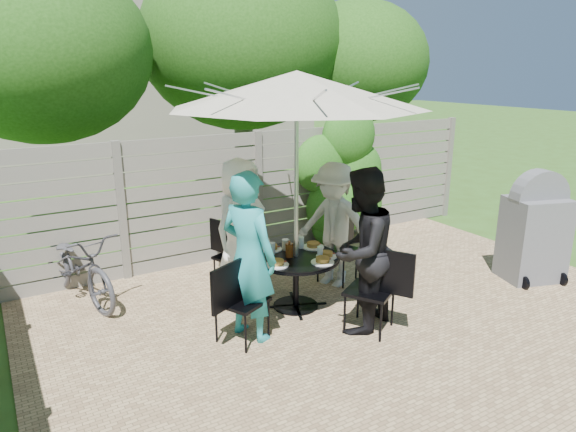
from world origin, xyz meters
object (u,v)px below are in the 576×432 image
person_back (241,226)px  bbq_grill (534,231)px  glass_front (320,252)px  bicycle (78,266)px  chair_back (234,269)px  person_left (249,257)px  glass_right (301,243)px  chair_front (370,307)px  plate_front (323,261)px  plate_left (277,263)px  person_front (361,251)px  patio_table (296,272)px  person_right (334,225)px  chair_left (242,317)px  chair_right (338,262)px  umbrella (297,90)px  plate_back (271,248)px  syrup_jug (289,250)px  plate_right (313,246)px  plate_extra (327,255)px  coffee_cup (286,245)px  glass_back (272,248)px

person_back → bbq_grill: size_ratio=1.15×
glass_front → bicycle: (-2.33, 1.70, -0.27)m
chair_back → person_left: 1.42m
chair_back → glass_right: 1.01m
chair_front → plate_front: (-0.24, 0.56, 0.39)m
bicycle → plate_front: bearing=-54.5°
chair_back → plate_left: 1.11m
chair_back → plate_left: (0.05, -1.03, 0.41)m
glass_right → bicycle: size_ratio=0.08×
chair_back → person_front: bearing=2.7°
patio_table → glass_front: bearing=-44.8°
person_right → plate_front: person_right is taller
chair_left → person_right: (1.65, 0.71, 0.53)m
chair_right → person_front: bearing=38.3°
person_left → plate_front: size_ratio=6.84×
umbrella → person_back: bearing=113.2°
plate_back → syrup_jug: bearing=-77.8°
plate_front → plate_right: bearing=68.2°
glass_right → plate_extra: bearing=-77.9°
chair_right → coffee_cup: 0.99m
person_front → bbq_grill: (2.79, -0.12, -0.21)m
chair_back → chair_left: chair_left is taller
person_back → person_left: 1.17m
chair_front → person_right: size_ratio=0.59×
glass_right → bicycle: bearing=150.8°
glass_front → coffee_cup: 0.48m
chair_front → syrup_jug: 1.11m
umbrella → plate_back: size_ratio=14.03×
plate_extra → bbq_grill: size_ratio=0.16×
plate_left → glass_back: size_ratio=1.86×
plate_extra → coffee_cup: size_ratio=2.00×
chair_left → plate_extra: bearing=-16.5°
person_front → plate_back: bearing=-90.0°
bicycle → bbq_grill: size_ratio=1.15×
person_front → plate_left: 0.93m
glass_right → person_front: bearing=-82.3°
bbq_grill → chair_right: bearing=168.7°
chair_front → plate_front: 0.72m
plate_back → plate_left: same height
chair_left → person_left: (0.12, 0.05, 0.61)m
person_left → coffee_cup: size_ratio=14.82×
plate_extra → coffee_cup: (-0.28, 0.45, 0.04)m
plate_left → plate_extra: same height
plate_right → plate_extra: same height
person_front → plate_right: (0.00, 0.90, -0.21)m
chair_front → glass_back: chair_front is taller
patio_table → chair_front: bearing=-66.7°
chair_front → syrup_jug: (-0.46, 0.91, 0.44)m
glass_back → coffee_cup: 0.21m
plate_front → bbq_grill: size_ratio=0.17×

